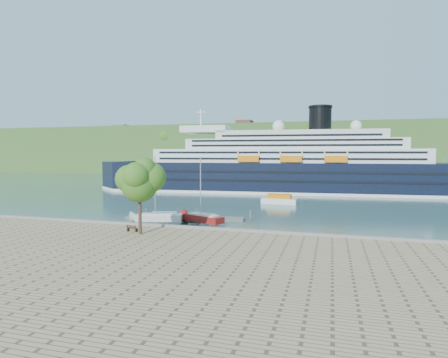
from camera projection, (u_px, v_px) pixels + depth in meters
ground at (162, 234)px, 48.83m from camera, size 400.00×400.00×0.00m
far_hillside at (288, 150)px, 186.98m from camera, size 400.00×50.00×24.00m
quay_coping at (161, 225)px, 48.55m from camera, size 220.00×0.50×0.30m
cruise_ship at (278, 150)px, 99.57m from camera, size 102.23×22.33×22.77m
park_bench at (132, 228)px, 45.37m from camera, size 1.46×0.71×0.90m
promenade_tree at (140, 193)px, 43.83m from camera, size 5.87×5.87×9.72m
floating_pontoon at (185, 218)px, 59.39m from camera, size 18.96×5.14×0.42m
sailboat_white_near at (159, 192)px, 54.98m from camera, size 7.71×4.10×9.59m
sailboat_red at (203, 193)px, 54.47m from camera, size 7.57×4.97×9.55m
tender_launch at (279, 199)px, 77.47m from camera, size 7.44×2.97×2.02m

